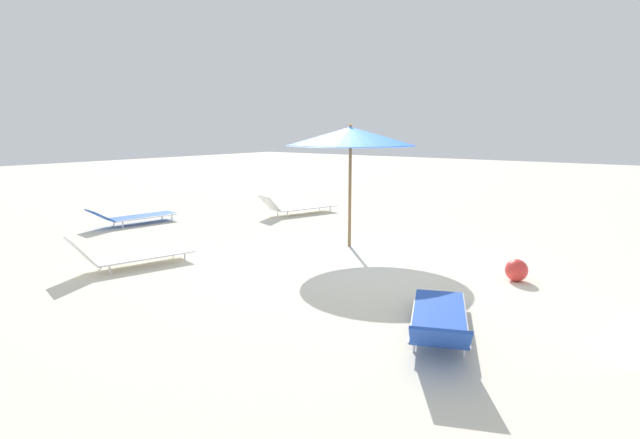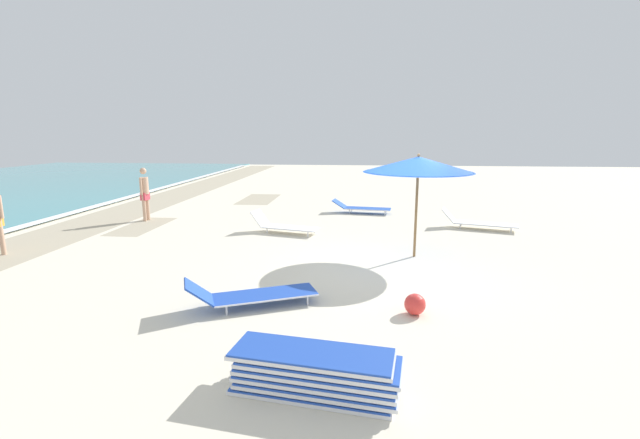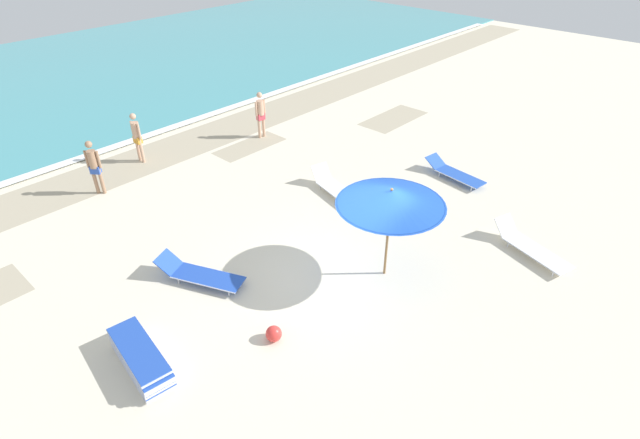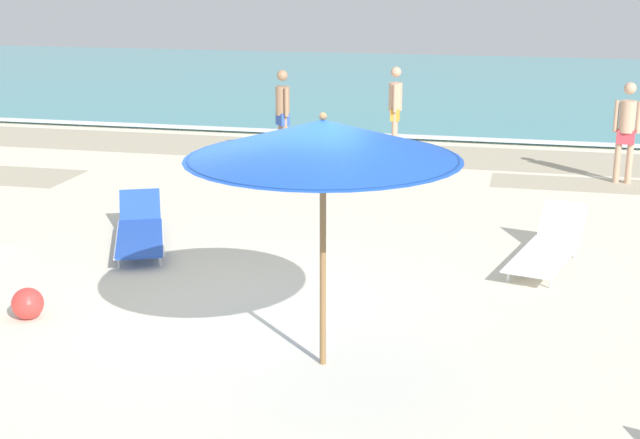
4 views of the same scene
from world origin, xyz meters
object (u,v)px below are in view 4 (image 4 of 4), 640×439
object	(u,v)px
beachgoer_wading_adult	(395,105)
beach_ball	(28,303)
sun_lounger_beside_umbrella	(140,231)
sun_lounger_near_water_left	(548,248)
beach_umbrella	(323,140)
beachgoer_strolling_adult	(283,110)
beachgoer_shoreline_child	(627,127)

from	to	relation	value
beachgoer_wading_adult	beach_ball	world-z (taller)	beachgoer_wading_adult
sun_lounger_beside_umbrella	sun_lounger_near_water_left	distance (m)	5.41
sun_lounger_beside_umbrella	beach_umbrella	bearing A→B (deg)	-67.00
sun_lounger_near_water_left	beachgoer_strolling_adult	size ratio (longest dim) A/B	1.18
beach_umbrella	sun_lounger_near_water_left	distance (m)	4.56
sun_lounger_beside_umbrella	beachgoer_strolling_adult	world-z (taller)	beachgoer_strolling_adult
beach_umbrella	beachgoer_wading_adult	bearing A→B (deg)	94.56
beach_umbrella	beachgoer_shoreline_child	distance (m)	9.18
beachgoer_wading_adult	sun_lounger_beside_umbrella	bearing A→B (deg)	-25.38
beach_umbrella	beach_ball	xyz separation A→B (m)	(-3.35, 0.39, -2.00)
sun_lounger_near_water_left	beachgoer_shoreline_child	bearing A→B (deg)	89.27
beachgoer_wading_adult	beach_ball	bearing A→B (deg)	-20.52
sun_lounger_near_water_left	beachgoer_shoreline_child	distance (m)	5.14
sun_lounger_beside_umbrella	beachgoer_wading_adult	distance (m)	7.32
beachgoer_strolling_adult	beach_ball	distance (m)	8.56
beachgoer_strolling_adult	beach_umbrella	bearing A→B (deg)	158.81
beach_umbrella	beachgoer_wading_adult	size ratio (longest dim) A/B	1.43
beach_umbrella	beach_ball	distance (m)	3.93
beach_umbrella	beachgoer_shoreline_child	xyz separation A→B (m)	(3.47, 8.42, -1.17)
beach_umbrella	beach_ball	bearing A→B (deg)	173.38
beach_umbrella	sun_lounger_beside_umbrella	distance (m)	4.91
sun_lounger_beside_umbrella	beachgoer_shoreline_child	world-z (taller)	beachgoer_shoreline_child
beachgoer_wading_adult	beachgoer_strolling_adult	bearing A→B (deg)	-68.33
beach_ball	beachgoer_wading_adult	bearing A→B (deg)	74.99
sun_lounger_near_water_left	beach_ball	distance (m)	6.32
beach_umbrella	beachgoer_shoreline_child	size ratio (longest dim) A/B	1.43
sun_lounger_near_water_left	sun_lounger_beside_umbrella	bearing A→B (deg)	-160.95
beach_ball	sun_lounger_beside_umbrella	bearing A→B (deg)	88.13
beach_umbrella	sun_lounger_beside_umbrella	world-z (taller)	beach_umbrella
sun_lounger_beside_umbrella	beach_ball	size ratio (longest dim) A/B	6.49
sun_lounger_beside_umbrella	beachgoer_shoreline_child	xyz separation A→B (m)	(6.73, 5.32, 0.79)
beachgoer_shoreline_child	beachgoer_strolling_adult	bearing A→B (deg)	-179.56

